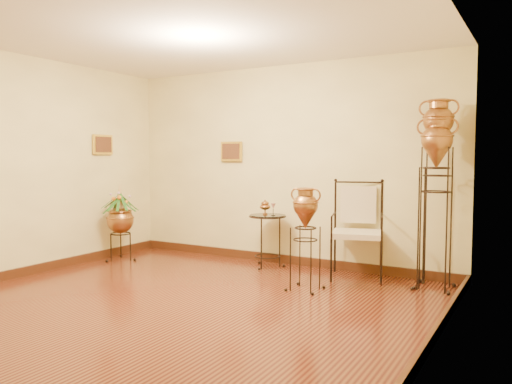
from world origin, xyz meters
The scene contains 8 objects.
ground centered at (0.00, 0.00, 0.00)m, with size 5.00×5.00×0.00m, color brown.
room_shell centered at (-0.01, 0.01, 1.73)m, with size 5.02×5.02×2.81m.
amphora_tall centered at (2.15, 2.15, 1.12)m, with size 0.49×0.49×2.19m.
amphora_mid centered at (2.15, 2.10, 1.00)m, with size 0.46×0.46×1.98m.
amphora_short centered at (0.89, 1.32, 0.59)m, with size 0.42×0.42×1.19m.
planter_urn centered at (-2.15, 1.47, 0.64)m, with size 0.69×0.69×1.14m.
armchair centered at (1.22, 2.15, 0.61)m, with size 0.83×0.80×1.21m.
side_table centered at (-0.06, 2.15, 0.38)m, with size 0.57×0.57×0.91m.
Camera 1 is at (3.22, -3.81, 1.51)m, focal length 35.00 mm.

